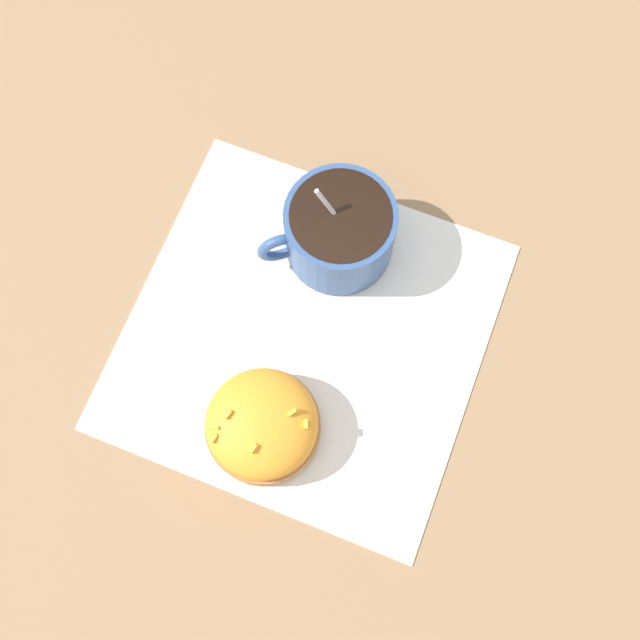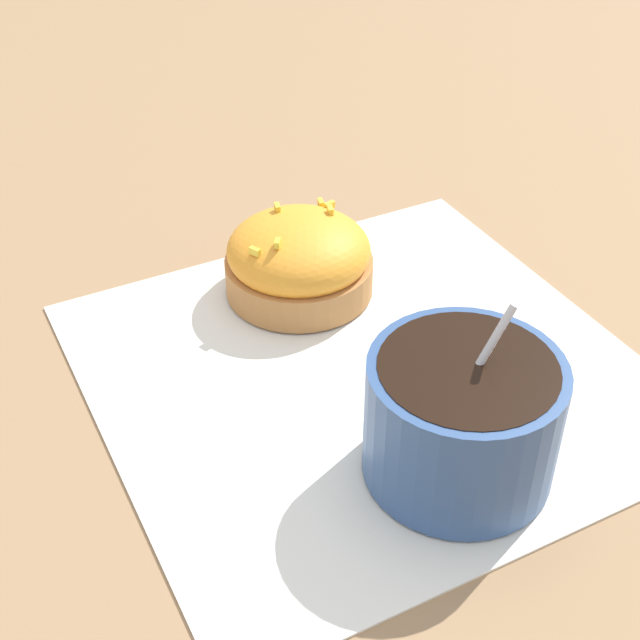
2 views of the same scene
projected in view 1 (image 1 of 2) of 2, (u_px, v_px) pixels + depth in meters
ground_plane at (305, 335)px, 0.65m from camera, size 3.00×3.00×0.00m
paper_napkin at (305, 335)px, 0.65m from camera, size 0.33×0.33×0.00m
coffee_cup at (338, 230)px, 0.64m from camera, size 0.10×0.11×0.10m
frosted_pastry at (262, 425)px, 0.60m from camera, size 0.09×0.09×0.05m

